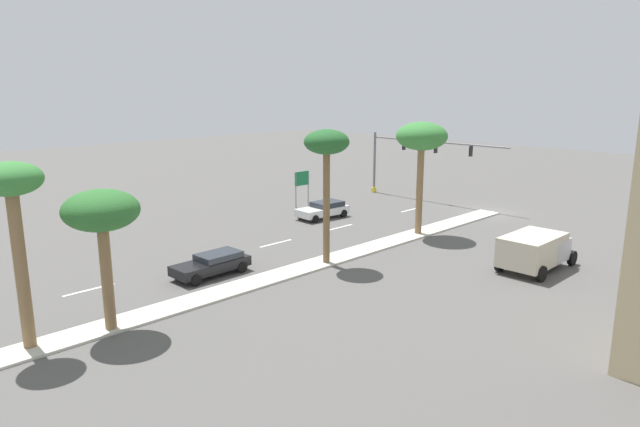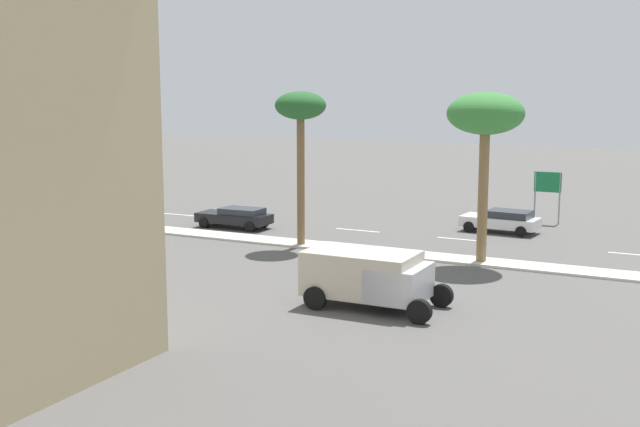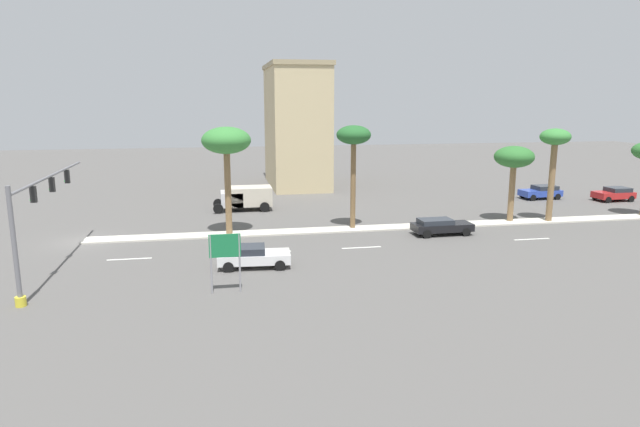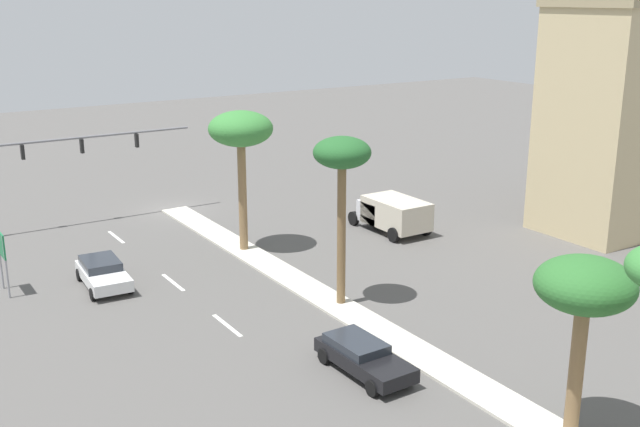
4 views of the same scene
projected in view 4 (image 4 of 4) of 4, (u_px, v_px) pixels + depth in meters
name	position (u px, v px, depth m)	size (l,w,h in m)	color
ground_plane	(409.00, 349.00, 32.12)	(160.00, 160.00, 0.00)	#565451
lane_stripe_center	(116.00, 237.00, 47.00)	(0.20, 2.80, 0.01)	silver
lane_stripe_near	(173.00, 282.00, 39.59)	(0.20, 2.80, 0.01)	silver
lane_stripe_far	(227.00, 325.00, 34.45)	(0.20, 2.80, 0.01)	silver
traffic_signal_gantry	(29.00, 170.00, 47.23)	(14.75, 0.53, 6.10)	slate
directional_road_sign	(1.00, 249.00, 37.54)	(0.10, 1.66, 3.21)	gray
palm_tree_right	(241.00, 132.00, 42.61)	(3.63, 3.63, 8.05)	olive
palm_tree_near	(342.00, 161.00, 34.83)	(2.68, 2.68, 8.07)	brown
palm_tree_outboard	(585.00, 290.00, 24.31)	(3.23, 3.23, 6.26)	olive
sedan_white_left	(103.00, 273.00, 38.91)	(2.30, 4.53, 1.33)	silver
sedan_black_mid	(363.00, 356.00, 30.02)	(2.00, 4.57, 1.24)	black
box_truck	(392.00, 213.00, 47.84)	(2.78, 5.39, 2.16)	silver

